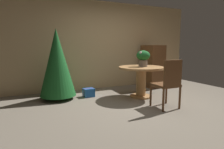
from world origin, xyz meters
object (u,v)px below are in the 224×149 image
(round_dining_table, at_px, (141,76))
(wooden_cabinet, at_px, (153,66))
(flower_vase, at_px, (143,57))
(holiday_tree, at_px, (57,63))
(gift_box_blue, at_px, (89,93))
(wooden_chair_near, at_px, (168,82))

(round_dining_table, relative_size, wooden_cabinet, 0.86)
(round_dining_table, distance_m, flower_vase, 0.46)
(holiday_tree, bearing_deg, gift_box_blue, -6.61)
(round_dining_table, xyz_separation_m, flower_vase, (0.05, 0.01, 0.46))
(gift_box_blue, bearing_deg, holiday_tree, 173.39)
(round_dining_table, distance_m, wooden_cabinet, 1.40)
(round_dining_table, distance_m, holiday_tree, 2.07)
(holiday_tree, height_order, gift_box_blue, holiday_tree)
(round_dining_table, relative_size, holiday_tree, 0.67)
(gift_box_blue, distance_m, wooden_cabinet, 2.31)
(flower_vase, relative_size, wooden_chair_near, 0.40)
(flower_vase, xyz_separation_m, wooden_cabinet, (0.99, 0.93, -0.36))
(wooden_chair_near, height_order, wooden_cabinet, wooden_cabinet)
(round_dining_table, distance_m, gift_box_blue, 1.40)
(wooden_cabinet, bearing_deg, round_dining_table, -137.87)
(wooden_chair_near, xyz_separation_m, holiday_tree, (-1.93, 1.67, 0.33))
(wooden_chair_near, height_order, gift_box_blue, wooden_chair_near)
(wooden_cabinet, bearing_deg, flower_vase, -136.67)
(flower_vase, relative_size, wooden_cabinet, 0.31)
(wooden_cabinet, bearing_deg, holiday_tree, -174.91)
(flower_vase, bearing_deg, round_dining_table, -173.82)
(flower_vase, xyz_separation_m, gift_box_blue, (-1.24, 0.58, -0.90))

